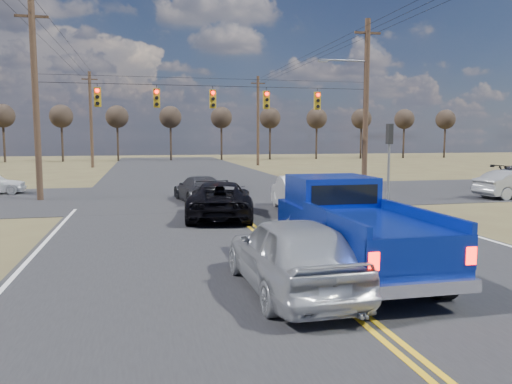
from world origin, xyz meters
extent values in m
plane|color=brown|center=(0.00, 0.00, 0.00)|extent=(160.00, 160.00, 0.00)
cube|color=#28282B|center=(0.00, 10.00, 0.00)|extent=(14.00, 120.00, 0.02)
cube|color=#28282B|center=(0.00, 18.00, 0.00)|extent=(120.00, 12.00, 0.02)
cylinder|color=#473323|center=(-9.00, 18.00, 5.00)|extent=(0.32, 0.32, 10.00)
cube|color=#473323|center=(-9.00, 18.00, 9.20)|extent=(1.60, 0.12, 0.12)
cylinder|color=#473323|center=(9.00, 18.00, 5.00)|extent=(0.32, 0.32, 10.00)
cube|color=#473323|center=(9.00, 18.00, 9.20)|extent=(1.60, 0.12, 0.12)
cylinder|color=black|center=(0.00, 18.00, 6.00)|extent=(18.00, 0.02, 0.02)
cylinder|color=black|center=(0.00, 18.00, 6.40)|extent=(18.00, 0.02, 0.02)
cube|color=#B28C14|center=(-6.00, 18.00, 5.30)|extent=(0.34, 0.24, 1.00)
cylinder|color=#FF0C05|center=(-6.00, 17.86, 5.63)|extent=(0.20, 0.06, 0.20)
cylinder|color=black|center=(-6.00, 17.86, 5.30)|extent=(0.20, 0.06, 0.20)
cylinder|color=black|center=(-6.00, 17.86, 4.97)|extent=(0.20, 0.06, 0.20)
cube|color=black|center=(-6.00, 17.83, 5.74)|extent=(0.24, 0.14, 0.03)
cube|color=#B28C14|center=(-3.00, 18.00, 5.30)|extent=(0.34, 0.24, 1.00)
cylinder|color=#FF0C05|center=(-3.00, 17.86, 5.63)|extent=(0.20, 0.06, 0.20)
cylinder|color=black|center=(-3.00, 17.86, 5.30)|extent=(0.20, 0.06, 0.20)
cylinder|color=black|center=(-3.00, 17.86, 4.97)|extent=(0.20, 0.06, 0.20)
cube|color=black|center=(-3.00, 17.83, 5.74)|extent=(0.24, 0.14, 0.03)
cube|color=#B28C14|center=(0.00, 18.00, 5.30)|extent=(0.34, 0.24, 1.00)
cylinder|color=#FF0C05|center=(0.00, 17.86, 5.63)|extent=(0.20, 0.06, 0.20)
cylinder|color=black|center=(0.00, 17.86, 5.30)|extent=(0.20, 0.06, 0.20)
cylinder|color=black|center=(0.00, 17.86, 4.97)|extent=(0.20, 0.06, 0.20)
cube|color=black|center=(0.00, 17.83, 5.74)|extent=(0.24, 0.14, 0.03)
cube|color=#B28C14|center=(3.00, 18.00, 5.30)|extent=(0.34, 0.24, 1.00)
cylinder|color=#FF0C05|center=(3.00, 17.86, 5.63)|extent=(0.20, 0.06, 0.20)
cylinder|color=black|center=(3.00, 17.86, 5.30)|extent=(0.20, 0.06, 0.20)
cylinder|color=black|center=(3.00, 17.86, 4.97)|extent=(0.20, 0.06, 0.20)
cube|color=black|center=(3.00, 17.83, 5.74)|extent=(0.24, 0.14, 0.03)
cube|color=#B28C14|center=(6.00, 18.00, 5.30)|extent=(0.34, 0.24, 1.00)
cylinder|color=#FF0C05|center=(6.00, 17.86, 5.63)|extent=(0.20, 0.06, 0.20)
cylinder|color=black|center=(6.00, 17.86, 5.30)|extent=(0.20, 0.06, 0.20)
cylinder|color=black|center=(6.00, 17.86, 4.97)|extent=(0.20, 0.06, 0.20)
cube|color=black|center=(6.00, 17.83, 5.74)|extent=(0.24, 0.14, 0.03)
cylinder|color=slate|center=(8.20, 13.50, 1.60)|extent=(0.12, 0.12, 3.20)
cube|color=black|center=(8.20, 13.50, 3.40)|extent=(0.24, 0.34, 1.00)
cylinder|color=slate|center=(7.60, 18.00, 7.60)|extent=(2.80, 0.10, 0.10)
cube|color=slate|center=(6.30, 18.00, 7.55)|extent=(0.55, 0.22, 0.14)
cylinder|color=#473323|center=(-9.00, 46.00, 5.00)|extent=(0.32, 0.32, 10.00)
cube|color=#473323|center=(-9.00, 46.00, 9.20)|extent=(1.60, 0.12, 0.12)
cylinder|color=#473323|center=(9.00, 46.00, 5.00)|extent=(0.32, 0.32, 10.00)
cube|color=#473323|center=(9.00, 46.00, 9.20)|extent=(1.60, 0.12, 0.12)
cylinder|color=black|center=(-9.70, 17.00, 9.30)|extent=(0.02, 58.00, 0.02)
cylinder|color=black|center=(-9.00, 17.00, 9.30)|extent=(0.02, 58.00, 0.02)
cylinder|color=black|center=(-8.30, 17.00, 9.30)|extent=(0.02, 58.00, 0.02)
cylinder|color=black|center=(8.30, 17.00, 9.30)|extent=(0.02, 58.00, 0.02)
cylinder|color=black|center=(9.00, 17.00, 9.30)|extent=(0.02, 58.00, 0.02)
cylinder|color=black|center=(9.70, 17.00, 9.30)|extent=(0.02, 58.00, 0.02)
cylinder|color=#33261C|center=(-21.00, 60.00, 2.75)|extent=(0.28, 0.28, 5.50)
sphere|color=#2D231C|center=(-21.00, 60.00, 5.90)|extent=(3.00, 3.00, 3.00)
cylinder|color=#33261C|center=(-14.00, 60.00, 2.75)|extent=(0.28, 0.28, 5.50)
sphere|color=#2D231C|center=(-14.00, 60.00, 5.90)|extent=(3.00, 3.00, 3.00)
cylinder|color=#33261C|center=(-7.00, 60.00, 2.75)|extent=(0.28, 0.28, 5.50)
sphere|color=#2D231C|center=(-7.00, 60.00, 5.90)|extent=(3.00, 3.00, 3.00)
cylinder|color=#33261C|center=(0.00, 60.00, 2.75)|extent=(0.28, 0.28, 5.50)
sphere|color=#2D231C|center=(0.00, 60.00, 5.90)|extent=(3.00, 3.00, 3.00)
cylinder|color=#33261C|center=(7.00, 60.00, 2.75)|extent=(0.28, 0.28, 5.50)
sphere|color=#2D231C|center=(7.00, 60.00, 5.90)|extent=(3.00, 3.00, 3.00)
cylinder|color=#33261C|center=(14.00, 60.00, 2.75)|extent=(0.28, 0.28, 5.50)
sphere|color=#2D231C|center=(14.00, 60.00, 5.90)|extent=(3.00, 3.00, 3.00)
cylinder|color=#33261C|center=(21.00, 60.00, 2.75)|extent=(0.28, 0.28, 5.50)
sphere|color=#2D231C|center=(21.00, 60.00, 5.90)|extent=(3.00, 3.00, 3.00)
cylinder|color=#33261C|center=(28.00, 60.00, 2.75)|extent=(0.28, 0.28, 5.50)
sphere|color=#2D231C|center=(28.00, 60.00, 5.90)|extent=(3.00, 3.00, 3.00)
cylinder|color=#33261C|center=(35.00, 60.00, 2.75)|extent=(0.28, 0.28, 5.50)
sphere|color=#2D231C|center=(35.00, 60.00, 5.90)|extent=(3.00, 3.00, 3.00)
cylinder|color=#33261C|center=(42.00, 60.00, 2.75)|extent=(0.28, 0.28, 5.50)
sphere|color=#2D231C|center=(42.00, 60.00, 5.90)|extent=(3.00, 3.00, 3.00)
cylinder|color=black|center=(-0.03, -0.60, 0.43)|extent=(0.35, 0.86, 0.86)
cylinder|color=black|center=(2.02, -0.61, 0.43)|extent=(0.35, 0.86, 0.86)
cylinder|color=black|center=(-0.02, 3.28, 0.43)|extent=(0.35, 0.86, 0.86)
cylinder|color=black|center=(2.03, 3.28, 0.43)|extent=(0.35, 0.86, 0.86)
cube|color=#0E2597|center=(1.00, 1.34, 0.97)|extent=(2.18, 5.83, 1.08)
cube|color=#0E2597|center=(1.01, 2.90, 1.86)|extent=(2.00, 1.84, 0.78)
cube|color=black|center=(1.00, 2.01, 1.86)|extent=(1.73, 0.07, 0.49)
cube|color=#0E2597|center=(-0.03, 0.21, 1.62)|extent=(0.12, 3.56, 0.22)
cube|color=#0E2597|center=(2.02, 0.20, 1.62)|extent=(0.12, 3.56, 0.22)
cube|color=#0E2597|center=(0.99, -1.55, 1.19)|extent=(2.16, 0.09, 0.65)
cube|color=silver|center=(0.99, -1.63, 0.59)|extent=(2.21, 0.20, 0.24)
cube|color=#FF0C05|center=(0.04, -1.59, 1.13)|extent=(0.19, 0.07, 0.32)
cube|color=#FF0C05|center=(1.94, -1.60, 1.13)|extent=(0.19, 0.07, 0.32)
imported|color=#A9ACB1|center=(-0.80, 0.50, 0.83)|extent=(2.10, 4.91, 1.65)
imported|color=black|center=(-0.80, 10.39, 0.75)|extent=(3.34, 5.70, 1.49)
imported|color=#BABABA|center=(2.79, 11.48, 0.79)|extent=(2.19, 4.94, 1.58)
imported|color=#343439|center=(-1.07, 15.50, 0.66)|extent=(2.52, 4.77, 1.32)
camera|label=1|loc=(-3.80, -9.33, 3.27)|focal=35.00mm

